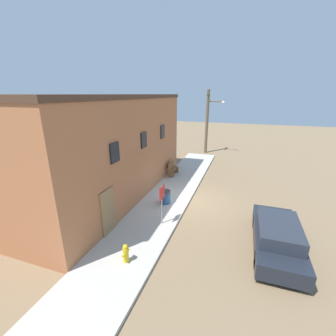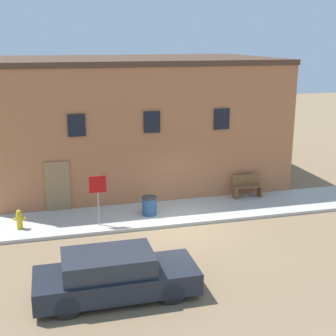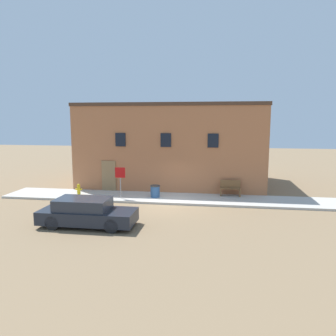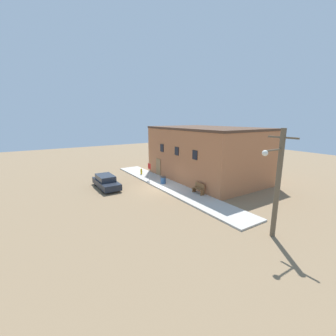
{
  "view_description": "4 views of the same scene",
  "coord_description": "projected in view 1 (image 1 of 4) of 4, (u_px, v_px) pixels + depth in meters",
  "views": [
    {
      "loc": [
        -12.02,
        -2.69,
        6.14
      ],
      "look_at": [
        -0.15,
        1.38,
        2.0
      ],
      "focal_mm": 24.0,
      "sensor_mm": 36.0,
      "label": 1
    },
    {
      "loc": [
        -4.67,
        -16.1,
        6.98
      ],
      "look_at": [
        -0.15,
        1.38,
        2.0
      ],
      "focal_mm": 50.0,
      "sensor_mm": 36.0,
      "label": 2
    },
    {
      "loc": [
        2.86,
        -18.61,
        5.04
      ],
      "look_at": [
        -0.15,
        1.38,
        2.0
      ],
      "focal_mm": 35.0,
      "sensor_mm": 36.0,
      "label": 3
    },
    {
      "loc": [
        19.31,
        -11.08,
        7.14
      ],
      "look_at": [
        -0.15,
        1.38,
        2.0
      ],
      "focal_mm": 24.0,
      "sensor_mm": 36.0,
      "label": 4
    }
  ],
  "objects": [
    {
      "name": "parked_car",
      "position": [
        277.0,
        236.0,
        9.14
      ],
      "size": [
        4.53,
        1.73,
        1.33
      ],
      "color": "black",
      "rests_on": "ground"
    },
    {
      "name": "sidewalk",
      "position": [
        169.0,
        197.0,
        13.95
      ],
      "size": [
        21.49,
        2.75,
        0.13
      ],
      "color": "#BCB7AD",
      "rests_on": "ground"
    },
    {
      "name": "utility_pole",
      "position": [
        208.0,
        120.0,
        23.67
      ],
      "size": [
        1.8,
        1.84,
        6.61
      ],
      "color": "brown",
      "rests_on": "ground"
    },
    {
      "name": "bench",
      "position": [
        173.0,
        169.0,
        17.45
      ],
      "size": [
        1.28,
        0.44,
        1.0
      ],
      "color": "brown",
      "rests_on": "sidewalk"
    },
    {
      "name": "ground_plane",
      "position": [
        190.0,
        201.0,
        13.55
      ],
      "size": [
        80.0,
        80.0,
        0.0
      ],
      "primitive_type": "plane",
      "color": "#846B4C"
    },
    {
      "name": "fire_hydrant",
      "position": [
        126.0,
        253.0,
        8.36
      ],
      "size": [
        0.45,
        0.21,
        0.75
      ],
      "color": "gold",
      "rests_on": "sidewalk"
    },
    {
      "name": "trash_bin",
      "position": [
        165.0,
        197.0,
        12.92
      ],
      "size": [
        0.61,
        0.61,
        0.76
      ],
      "color": "#2D517F",
      "rests_on": "sidewalk"
    },
    {
      "name": "stop_sign",
      "position": [
        162.0,
        198.0,
        10.56
      ],
      "size": [
        0.64,
        0.06,
        1.94
      ],
      "color": "gray",
      "rests_on": "sidewalk"
    },
    {
      "name": "brick_building",
      "position": [
        84.0,
        145.0,
        14.27
      ],
      "size": [
        13.35,
        8.47,
        6.13
      ],
      "color": "#B26B42",
      "rests_on": "ground"
    }
  ]
}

